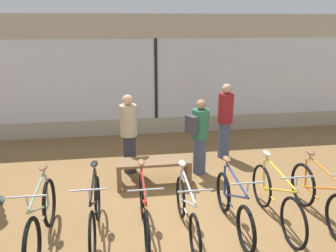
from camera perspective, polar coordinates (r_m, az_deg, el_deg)
ground_plane at (r=5.50m, az=2.88°, el=-15.64°), size 24.00×24.00×0.00m
shop_back_wall at (r=8.86m, az=-2.13°, el=8.85°), size 12.00×0.08×3.20m
bicycle_far_left at (r=5.04m, az=-21.15°, el=-15.01°), size 0.46×1.78×1.05m
bicycle_left at (r=4.99m, az=-12.59°, el=-14.52°), size 0.46×1.72×1.04m
bicycle_center_left at (r=4.91m, az=-4.19°, el=-14.68°), size 0.46×1.77×1.04m
bicycle_center at (r=4.94m, az=3.32°, el=-14.72°), size 0.46×1.73×1.01m
bicycle_center_right at (r=5.18m, az=11.30°, el=-13.51°), size 0.46×1.69×1.01m
bicycle_right at (r=5.43m, az=18.26°, el=-12.09°), size 0.46×1.80×1.05m
bicycle_far_right at (r=5.72m, az=24.98°, el=-11.34°), size 0.46×1.78×1.05m
display_bench at (r=6.28m, az=-2.51°, el=-6.79°), size 1.40×0.44×0.51m
customer_near_rack at (r=6.63m, az=5.49°, el=-1.53°), size 0.56×0.49×1.56m
customer_by_window at (r=7.49m, az=9.91°, el=1.12°), size 0.46×0.46×1.72m
customer_mid_floor at (r=6.68m, az=-6.83°, el=-1.15°), size 0.35×0.35×1.66m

